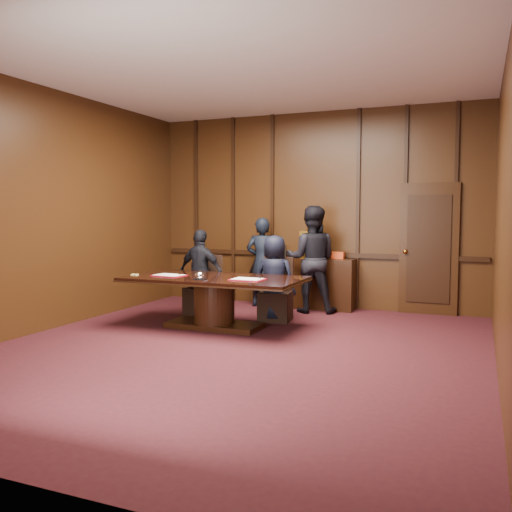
{
  "coord_description": "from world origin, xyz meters",
  "views": [
    {
      "loc": [
        2.78,
        -5.98,
        1.71
      ],
      "look_at": [
        -0.34,
        1.56,
        1.05
      ],
      "focal_mm": 38.0,
      "sensor_mm": 36.0,
      "label": 1
    }
  ],
  "objects": [
    {
      "name": "signatory_left",
      "position": [
        -1.47,
        1.9,
        0.71
      ],
      "size": [
        0.87,
        0.45,
        1.43
      ],
      "primitive_type": "imported",
      "rotation": [
        0.0,
        0.0,
        3.02
      ],
      "color": "black",
      "rests_on": "ground"
    },
    {
      "name": "witness_right",
      "position": [
        0.14,
        2.88,
        0.91
      ],
      "size": [
        1.01,
        0.86,
        1.82
      ],
      "primitive_type": "imported",
      "rotation": [
        0.0,
        0.0,
        3.36
      ],
      "color": "black",
      "rests_on": "ground"
    },
    {
      "name": "room",
      "position": [
        0.07,
        0.14,
        1.72
      ],
      "size": [
        7.0,
        7.04,
        3.5
      ],
      "color": "#340E15",
      "rests_on": "ground"
    },
    {
      "name": "chair_left",
      "position": [
        -1.46,
        1.98,
        0.29
      ],
      "size": [
        0.58,
        0.58,
        0.99
      ],
      "rotation": [
        0.0,
        0.0,
        -0.24
      ],
      "color": "black",
      "rests_on": "ground"
    },
    {
      "name": "witness_left",
      "position": [
        -0.85,
        3.1,
        0.81
      ],
      "size": [
        0.64,
        0.47,
        1.62
      ],
      "primitive_type": "imported",
      "rotation": [
        0.0,
        0.0,
        3.29
      ],
      "color": "black",
      "rests_on": "ground"
    },
    {
      "name": "folder_left",
      "position": [
        -1.5,
        0.96,
        0.77
      ],
      "size": [
        0.49,
        0.37,
        0.02
      ],
      "rotation": [
        0.0,
        0.0,
        -0.09
      ],
      "color": "#A50F21",
      "rests_on": "conference_table"
    },
    {
      "name": "folder_right",
      "position": [
        -0.22,
        0.97,
        0.77
      ],
      "size": [
        0.47,
        0.34,
        0.02
      ],
      "rotation": [
        0.0,
        0.0,
        -0.03
      ],
      "color": "#A50F21",
      "rests_on": "conference_table"
    },
    {
      "name": "conference_table",
      "position": [
        -0.82,
        1.1,
        0.51
      ],
      "size": [
        2.62,
        1.32,
        0.76
      ],
      "color": "black",
      "rests_on": "ground"
    },
    {
      "name": "chair_right",
      "position": [
        -0.17,
        1.98,
        0.29
      ],
      "size": [
        0.54,
        0.54,
        0.99
      ],
      "rotation": [
        0.0,
        0.0,
        0.12
      ],
      "color": "black",
      "rests_on": "ground"
    },
    {
      "name": "sideboard",
      "position": [
        0.0,
        3.26,
        0.49
      ],
      "size": [
        1.6,
        0.45,
        1.54
      ],
      "color": "black",
      "rests_on": "ground"
    },
    {
      "name": "notepad",
      "position": [
        -2.04,
        0.85,
        0.77
      ],
      "size": [
        0.1,
        0.07,
        0.01
      ],
      "primitive_type": "cube",
      "rotation": [
        0.0,
        0.0,
        0.01
      ],
      "color": "#EBD572",
      "rests_on": "conference_table"
    },
    {
      "name": "signatory_right",
      "position": [
        -0.17,
        1.9,
        0.68
      ],
      "size": [
        0.68,
        0.46,
        1.36
      ],
      "primitive_type": "imported",
      "rotation": [
        0.0,
        0.0,
        3.1
      ],
      "color": "black",
      "rests_on": "ground"
    },
    {
      "name": "inkstand",
      "position": [
        -0.82,
        0.65,
        0.81
      ],
      "size": [
        0.2,
        0.14,
        0.12
      ],
      "color": "white",
      "rests_on": "conference_table"
    }
  ]
}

